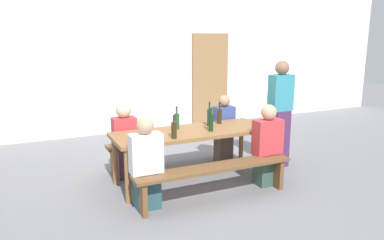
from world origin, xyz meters
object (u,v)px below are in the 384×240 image
(wooden_door, at_px, (210,79))
(wine_glass_0, at_px, (145,125))
(standing_host, at_px, (280,116))
(seated_guest_far_1, at_px, (224,131))
(wine_glass_1, at_px, (263,119))
(wine_bottle_0, at_px, (177,121))
(wine_bottle_3, at_px, (219,116))
(bench_far, at_px, (174,145))
(wine_bottle_1, at_px, (211,122))
(tasting_table, at_px, (192,136))
(seated_guest_far_0, at_px, (125,142))
(wine_bottle_2, at_px, (209,117))
(wine_bottle_4, at_px, (174,130))
(seated_guest_near_0, at_px, (146,166))
(bench_near, at_px, (215,173))
(seated_guest_near_1, at_px, (267,147))

(wooden_door, relative_size, wine_glass_0, 12.80)
(standing_host, bearing_deg, seated_guest_far_1, -36.53)
(wine_glass_1, relative_size, standing_host, 0.11)
(wine_glass_0, xyz_separation_m, seated_guest_far_1, (1.46, 0.43, -0.34))
(wine_bottle_0, distance_m, wine_bottle_3, 0.72)
(bench_far, xyz_separation_m, wine_bottle_1, (0.22, -0.83, 0.52))
(wooden_door, height_order, wine_glass_0, wooden_door)
(tasting_table, bearing_deg, seated_guest_far_0, 146.71)
(wooden_door, xyz_separation_m, wine_bottle_3, (-1.36, -2.90, -0.18))
(tasting_table, xyz_separation_m, bench_far, (0.00, 0.69, -0.32))
(wine_bottle_2, xyz_separation_m, wine_bottle_4, (-0.73, -0.42, -0.02))
(wine_glass_0, height_order, seated_guest_near_0, seated_guest_near_0)
(wine_glass_0, bearing_deg, seated_guest_far_0, 112.98)
(bench_near, relative_size, bench_far, 1.00)
(wine_glass_1, distance_m, seated_guest_near_1, 0.44)
(tasting_table, relative_size, bench_near, 1.05)
(bench_near, xyz_separation_m, wine_bottle_4, (-0.38, 0.42, 0.51))
(tasting_table, xyz_separation_m, seated_guest_near_1, (0.90, -0.54, -0.13))
(seated_guest_near_1, bearing_deg, wine_bottle_3, 24.45)
(wooden_door, xyz_separation_m, standing_host, (-0.38, -3.09, -0.23))
(wooden_door, xyz_separation_m, wine_bottle_4, (-2.29, -3.39, -0.18))
(tasting_table, height_order, seated_guest_far_0, seated_guest_far_0)
(wine_glass_0, height_order, seated_guest_far_1, seated_guest_far_1)
(wooden_door, bearing_deg, bench_near, -116.63)
(wine_bottle_0, height_order, wine_bottle_4, wine_bottle_0)
(wine_bottle_2, relative_size, wine_bottle_4, 1.16)
(wine_glass_1, bearing_deg, wooden_door, 74.96)
(bench_near, bearing_deg, standing_host, 25.00)
(wine_bottle_2, bearing_deg, standing_host, -6.05)
(wine_bottle_0, distance_m, wine_glass_0, 0.48)
(wine_glass_0, distance_m, wine_glass_1, 1.68)
(wine_bottle_3, bearing_deg, wine_bottle_1, -132.93)
(wooden_door, height_order, wine_bottle_2, wooden_door)
(wine_bottle_4, bearing_deg, wine_bottle_3, 27.51)
(wine_glass_0, xyz_separation_m, seated_guest_near_0, (-0.21, -0.65, -0.34))
(seated_guest_far_1, bearing_deg, seated_guest_far_0, -90.00)
(wooden_door, height_order, seated_guest_near_0, wooden_door)
(tasting_table, relative_size, seated_guest_near_1, 1.94)
(wine_glass_0, height_order, standing_host, standing_host)
(wine_bottle_3, bearing_deg, seated_guest_far_0, 166.56)
(wine_bottle_2, bearing_deg, wooden_door, 62.27)
(wine_bottle_1, xyz_separation_m, standing_host, (1.30, 0.16, -0.05))
(seated_guest_far_1, bearing_deg, wine_bottle_4, -55.85)
(seated_guest_far_0, bearing_deg, seated_guest_far_1, 90.00)
(bench_near, xyz_separation_m, seated_guest_near_0, (-0.85, 0.15, 0.18))
(bench_near, height_order, wine_glass_0, wine_glass_0)
(wine_bottle_3, bearing_deg, wine_bottle_2, -161.75)
(tasting_table, bearing_deg, wine_glass_1, -15.50)
(wine_bottle_0, height_order, seated_guest_near_0, seated_guest_near_0)
(wooden_door, xyz_separation_m, bench_near, (-1.91, -3.81, -0.69))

